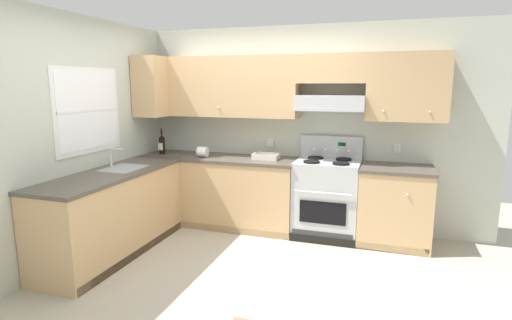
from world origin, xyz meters
TOP-DOWN VIEW (x-y plane):
  - ground_plane at (0.00, 0.00)m, footprint 7.04×7.04m
  - wall_back at (0.40, 1.53)m, footprint 4.68×0.57m
  - wall_left at (-1.59, 0.23)m, footprint 0.47×4.00m
  - counter_back_run at (0.09, 1.24)m, footprint 3.60×0.65m
  - counter_left_run at (-1.24, -0.00)m, footprint 0.63×1.91m
  - stove at (0.87, 1.25)m, footprint 0.76×0.62m
  - wine_bottle at (-1.34, 1.21)m, footprint 0.08×0.08m
  - bowl at (0.10, 1.28)m, footprint 0.32×0.22m
  - paper_towel_roll at (-0.71, 1.16)m, footprint 0.13×0.13m

SIDE VIEW (x-z plane):
  - ground_plane at x=0.00m, z-range 0.00..0.00m
  - counter_back_run at x=0.09m, z-range 0.00..0.91m
  - counter_left_run at x=-1.24m, z-range -0.11..1.03m
  - stove at x=0.87m, z-range -0.12..1.08m
  - bowl at x=0.10m, z-range 0.90..0.97m
  - paper_towel_roll at x=-0.71m, z-range 0.91..1.04m
  - wine_bottle at x=-1.34m, z-range 0.87..1.22m
  - wall_left at x=-1.59m, z-range 0.07..2.62m
  - wall_back at x=0.40m, z-range 0.20..2.75m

